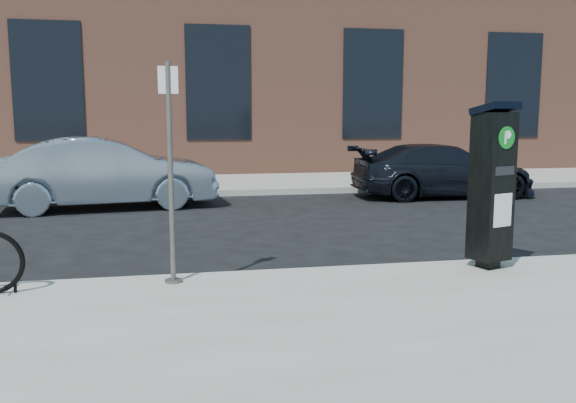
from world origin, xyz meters
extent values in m
plane|color=black|center=(0.00, 0.00, 0.00)|extent=(120.00, 120.00, 0.00)
cube|color=gray|center=(0.00, 14.00, 0.07)|extent=(60.00, 12.00, 0.15)
cube|color=#9E9B93|center=(0.00, -0.02, 0.07)|extent=(60.00, 0.12, 0.16)
cube|color=#9E9B93|center=(0.00, 8.02, 0.07)|extent=(60.00, 0.12, 0.16)
cube|color=#905541|center=(0.00, 17.00, 4.00)|extent=(28.00, 10.00, 8.00)
cube|color=black|center=(-5.00, 11.98, 3.00)|extent=(2.00, 0.06, 3.50)
cube|color=black|center=(0.00, 11.98, 3.00)|extent=(2.00, 0.06, 3.50)
cube|color=black|center=(5.00, 11.98, 3.00)|extent=(2.00, 0.06, 3.50)
cube|color=black|center=(10.00, 11.98, 3.00)|extent=(2.00, 0.06, 3.50)
cube|color=black|center=(2.39, -0.35, 0.20)|extent=(0.27, 0.27, 0.11)
cube|color=black|center=(2.39, -0.35, 1.17)|extent=(0.53, 0.49, 1.83)
cube|color=black|center=(2.39, -0.35, 2.13)|extent=(0.58, 0.55, 0.17)
cylinder|color=#075C15|center=(2.45, -0.53, 1.78)|extent=(0.26, 0.10, 0.27)
cube|color=white|center=(2.45, -0.53, 1.78)|extent=(0.09, 0.04, 0.15)
cube|color=silver|center=(2.45, -0.53, 0.90)|extent=(0.29, 0.11, 0.41)
cube|color=black|center=(2.45, -0.53, 1.39)|extent=(0.31, 0.11, 0.11)
cylinder|color=#4E4945|center=(-1.52, -0.30, 0.16)|extent=(0.20, 0.20, 0.03)
cylinder|color=#4E4945|center=(-1.52, -0.30, 1.39)|extent=(0.06, 0.06, 2.48)
cube|color=silver|center=(-1.52, -0.30, 2.43)|extent=(0.22, 0.03, 0.30)
cylinder|color=black|center=(-3.20, -0.40, 0.22)|extent=(0.03, 0.03, 0.14)
imported|color=gray|center=(-2.93, 6.53, 0.78)|extent=(4.90, 2.22, 1.56)
imported|color=black|center=(5.14, 6.88, 0.66)|extent=(4.57, 1.94, 1.32)
camera|label=1|loc=(-1.51, -7.22, 2.08)|focal=38.00mm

